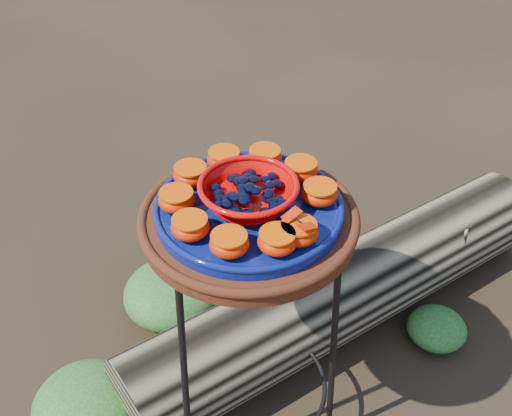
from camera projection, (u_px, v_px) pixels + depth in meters
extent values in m
cylinder|color=#3B1A0F|center=(249.00, 221.00, 1.35)|extent=(0.45, 0.45, 0.04)
cylinder|color=navy|center=(249.00, 210.00, 1.33)|extent=(0.39, 0.39, 0.03)
ellipsoid|color=red|center=(299.00, 232.00, 1.22)|extent=(0.08, 0.08, 0.04)
ellipsoid|color=red|center=(319.00, 194.00, 1.31)|extent=(0.08, 0.08, 0.04)
ellipsoid|color=red|center=(301.00, 170.00, 1.38)|extent=(0.08, 0.08, 0.04)
ellipsoid|color=red|center=(265.00, 158.00, 1.42)|extent=(0.08, 0.08, 0.04)
ellipsoid|color=red|center=(224.00, 159.00, 1.41)|extent=(0.08, 0.08, 0.04)
ellipsoid|color=red|center=(191.00, 175.00, 1.37)|extent=(0.08, 0.08, 0.04)
ellipsoid|color=red|center=(177.00, 200.00, 1.30)|extent=(0.08, 0.08, 0.04)
ellipsoid|color=red|center=(190.00, 227.00, 1.23)|extent=(0.08, 0.08, 0.04)
ellipsoid|color=red|center=(229.00, 244.00, 1.20)|extent=(0.08, 0.08, 0.04)
ellipsoid|color=red|center=(277.00, 241.00, 1.20)|extent=(0.08, 0.08, 0.04)
ellipsoid|color=#184515|center=(87.00, 404.00, 1.74)|extent=(0.30, 0.30, 0.15)
ellipsoid|color=#184515|center=(437.00, 327.00, 1.99)|extent=(0.19, 0.19, 0.09)
ellipsoid|color=#184515|center=(172.00, 292.00, 2.06)|extent=(0.31, 0.31, 0.16)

